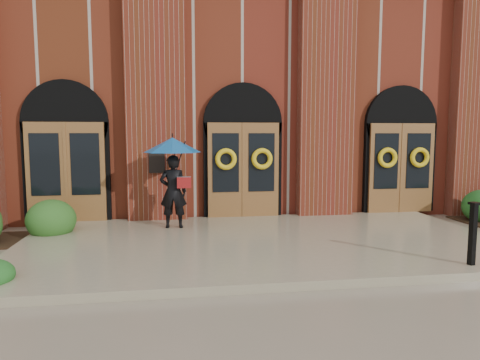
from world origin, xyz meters
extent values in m
plane|color=gray|center=(0.00, 0.00, 0.00)|extent=(90.00, 90.00, 0.00)
cube|color=gray|center=(0.00, 0.15, 0.07)|extent=(10.00, 5.30, 0.15)
cube|color=maroon|center=(0.00, 8.90, 3.50)|extent=(16.00, 12.00, 7.00)
cube|color=black|center=(-2.25, 2.47, 1.65)|extent=(0.40, 0.05, 0.55)
cube|color=maroon|center=(-2.25, 2.73, 3.50)|extent=(1.50, 0.45, 7.00)
cube|color=maroon|center=(2.25, 2.73, 3.50)|extent=(1.50, 0.45, 7.00)
cube|color=maroon|center=(6.75, 2.73, 3.50)|extent=(1.50, 0.45, 7.00)
cube|color=brown|center=(-4.50, 2.71, 1.40)|extent=(1.90, 0.10, 2.50)
cylinder|color=black|center=(-4.50, 2.85, 2.65)|extent=(2.10, 0.22, 2.10)
cube|color=brown|center=(0.00, 2.71, 1.40)|extent=(1.90, 0.10, 2.50)
cylinder|color=black|center=(0.00, 2.85, 2.65)|extent=(2.10, 0.22, 2.10)
cube|color=brown|center=(4.50, 2.71, 1.40)|extent=(1.90, 0.10, 2.50)
cylinder|color=black|center=(4.50, 2.85, 2.65)|extent=(2.10, 0.22, 2.10)
torus|color=yellow|center=(-0.48, 2.59, 1.70)|extent=(0.57, 0.13, 0.57)
torus|color=yellow|center=(0.48, 2.59, 1.70)|extent=(0.57, 0.13, 0.57)
torus|color=yellow|center=(4.02, 2.59, 1.70)|extent=(0.57, 0.13, 0.57)
torus|color=yellow|center=(4.98, 2.59, 1.70)|extent=(0.57, 0.13, 0.57)
imported|color=black|center=(-1.85, 1.58, 1.01)|extent=(0.66, 0.46, 1.72)
cone|color=#135999|center=(-1.85, 1.58, 2.10)|extent=(1.44, 1.44, 0.34)
cylinder|color=black|center=(-1.80, 1.53, 1.64)|extent=(0.02, 0.02, 0.58)
cube|color=#A4A6A9|center=(-1.60, 1.44, 1.24)|extent=(0.33, 0.19, 0.25)
cube|color=maroon|center=(-1.60, 1.35, 1.24)|extent=(0.32, 0.05, 0.25)
cube|color=black|center=(3.14, -2.11, 0.66)|extent=(0.11, 0.11, 1.03)
cube|color=black|center=(3.14, -2.11, 1.20)|extent=(0.17, 0.17, 0.04)
camera|label=1|loc=(-1.77, -8.48, 2.34)|focal=32.00mm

